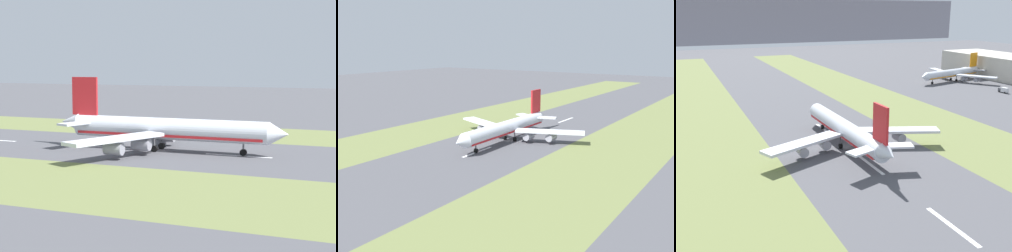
# 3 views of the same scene
# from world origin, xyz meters

# --- Properties ---
(ground_plane) EXTENTS (800.00, 800.00, 0.00)m
(ground_plane) POSITION_xyz_m (0.00, 0.00, 0.00)
(ground_plane) COLOR #4C4C51
(grass_median_west) EXTENTS (40.00, 600.00, 0.01)m
(grass_median_west) POSITION_xyz_m (-45.00, 0.00, 0.00)
(grass_median_west) COLOR olive
(grass_median_west) RESTS_ON ground
(grass_median_east) EXTENTS (40.00, 600.00, 0.01)m
(grass_median_east) POSITION_xyz_m (45.00, 0.00, 0.00)
(grass_median_east) COLOR olive
(grass_median_east) RESTS_ON ground
(centreline_dash_mid) EXTENTS (1.20, 18.00, 0.01)m
(centreline_dash_mid) POSITION_xyz_m (0.00, -17.80, 0.01)
(centreline_dash_mid) COLOR silver
(centreline_dash_mid) RESTS_ON ground
(centreline_dash_far) EXTENTS (1.20, 18.00, 0.01)m
(centreline_dash_far) POSITION_xyz_m (0.00, 22.20, 0.01)
(centreline_dash_far) COLOR silver
(centreline_dash_far) RESTS_ON ground
(airplane_main_jet) EXTENTS (64.13, 67.04, 20.20)m
(airplane_main_jet) POSITION_xyz_m (-0.08, 0.29, 6.02)
(airplane_main_jet) COLOR silver
(airplane_main_jet) RESTS_ON ground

